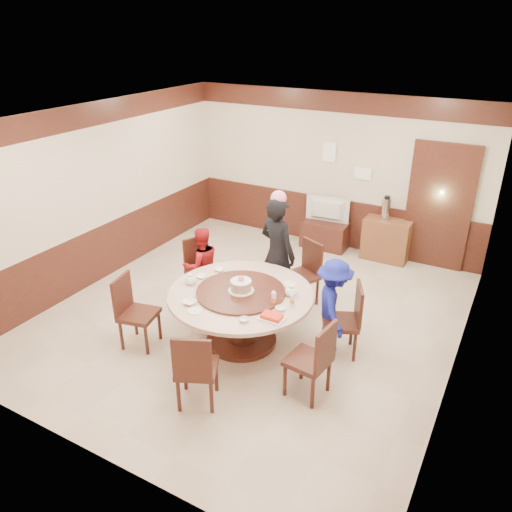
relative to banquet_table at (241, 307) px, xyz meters
The scene contains 30 objects.
room 0.88m from the banquet_table, 105.25° to the left, with size 6.00×6.04×2.84m.
banquet_table is the anchor object (origin of this frame).
chair_0 1.32m from the banquet_table, 18.93° to the left, with size 0.59×0.59×0.97m.
chair_1 1.37m from the banquet_table, 78.41° to the left, with size 0.59×0.59×0.97m.
chair_2 1.30m from the banquet_table, 147.12° to the left, with size 0.59×0.59×0.97m.
chair_3 1.36m from the banquet_table, 149.23° to the right, with size 0.53×0.52×0.97m.
chair_4 1.27m from the banquet_table, 82.41° to the right, with size 0.58×0.59×0.97m.
chair_5 1.31m from the banquet_table, 23.15° to the right, with size 0.50×0.49×0.97m.
person_standing 1.13m from the banquet_table, 91.30° to the left, with size 0.62×0.41×1.71m, color black.
person_red 1.25m from the banquet_table, 148.49° to the left, with size 0.58×0.45×1.19m, color maroon.
person_blue 1.18m from the banquet_table, 24.44° to the left, with size 0.80×0.46×1.24m, color #171D93.
birthday_cake 0.32m from the banquet_table, 13.69° to the right, with size 0.33×0.33×0.22m.
teapot_left 0.75m from the banquet_table, 169.96° to the right, with size 0.17×0.15×0.13m, color white.
teapot_right 0.69m from the banquet_table, 22.17° to the left, with size 0.17×0.15×0.13m, color white.
bowl_0 0.73m from the banquet_table, 146.17° to the left, with size 0.14×0.14×0.03m, color white.
bowl_1 0.71m from the banquet_table, 56.15° to the right, with size 0.12×0.12×0.04m, color white.
bowl_2 0.71m from the banquet_table, 126.81° to the right, with size 0.16×0.16×0.04m, color white.
bowl_3 0.68m from the banquet_table, 12.20° to the right, with size 0.13×0.13×0.04m, color white.
bowl_4 0.72m from the banquet_table, behind, with size 0.14×0.14×0.03m, color white.
saucer_near 0.73m from the banquet_table, 111.04° to the right, with size 0.18×0.18×0.01m, color white.
saucer_far 0.71m from the banquet_table, 48.01° to the left, with size 0.18×0.18×0.01m, color white.
shrimp_platter 0.77m from the banquet_table, 29.70° to the right, with size 0.30×0.20×0.06m.
bottle_0 0.58m from the banquet_table, ahead, with size 0.06×0.06×0.16m, color silver.
bottle_1 0.77m from the banquet_table, ahead, with size 0.06×0.06×0.16m, color silver.
tv_stand 3.42m from the banquet_table, 93.26° to the left, with size 0.85×0.45×0.50m, color #3E1B13.
television 3.42m from the banquet_table, 93.26° to the left, with size 0.81×0.11×0.47m, color gray.
side_cabinet 3.57m from the banquet_table, 74.60° to the left, with size 0.80×0.40×0.75m, color brown.
thermos 3.57m from the banquet_table, 75.67° to the left, with size 0.15×0.15×0.38m, color silver.
notice_left 3.82m from the banquet_table, 94.62° to the left, with size 0.25×0.00×0.35m, color white.
notice_right 3.74m from the banquet_table, 84.33° to the left, with size 0.30×0.00×0.22m, color white.
Camera 1 is at (3.04, -5.39, 3.89)m, focal length 35.00 mm.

